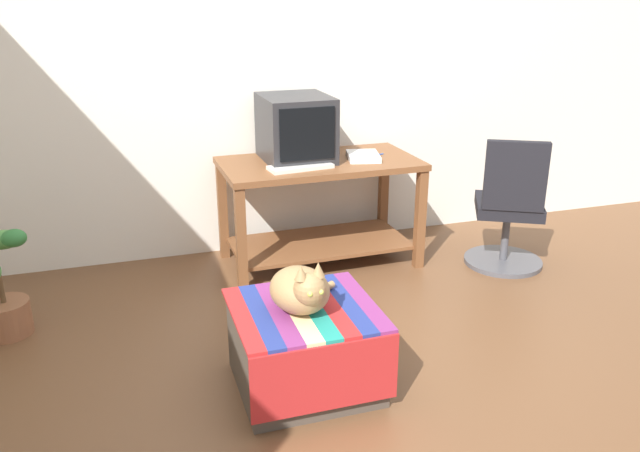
% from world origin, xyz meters
% --- Properties ---
extents(ground_plane, '(14.00, 14.00, 0.00)m').
position_xyz_m(ground_plane, '(0.00, 0.00, 0.00)').
color(ground_plane, brown).
extents(back_wall, '(8.00, 0.10, 2.60)m').
position_xyz_m(back_wall, '(0.00, 2.05, 1.30)').
color(back_wall, silver).
rests_on(back_wall, ground_plane).
extents(desk, '(1.29, 0.70, 0.71)m').
position_xyz_m(desk, '(0.22, 1.60, 0.49)').
color(desk, brown).
rests_on(desk, ground_plane).
extents(tv_monitor, '(0.44, 0.50, 0.41)m').
position_xyz_m(tv_monitor, '(0.08, 1.68, 0.91)').
color(tv_monitor, '#28282B').
rests_on(tv_monitor, desk).
extents(keyboard, '(0.42, 0.20, 0.02)m').
position_xyz_m(keyboard, '(0.05, 1.45, 0.72)').
color(keyboard, beige).
rests_on(keyboard, desk).
extents(book, '(0.26, 0.30, 0.04)m').
position_xyz_m(book, '(0.51, 1.56, 0.73)').
color(book, white).
rests_on(book, desk).
extents(ottoman_with_blanket, '(0.65, 0.64, 0.41)m').
position_xyz_m(ottoman_with_blanket, '(-0.29, 0.22, 0.20)').
color(ottoman_with_blanket, '#4C4238').
rests_on(ottoman_with_blanket, ground_plane).
extents(cat, '(0.37, 0.37, 0.27)m').
position_xyz_m(cat, '(-0.31, 0.20, 0.52)').
color(cat, '#9E7A4C').
rests_on(cat, ottoman_with_blanket).
extents(office_chair, '(0.57, 0.57, 0.89)m').
position_xyz_m(office_chair, '(1.38, 1.14, 0.39)').
color(office_chair, '#4C4C51').
rests_on(office_chair, ground_plane).
extents(pen, '(0.13, 0.05, 0.01)m').
position_xyz_m(pen, '(0.61, 1.61, 0.72)').
color(pen, '#2351B2').
rests_on(pen, desk).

